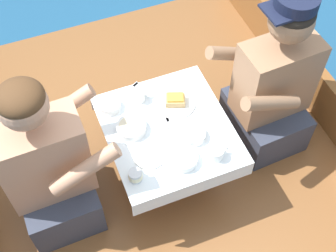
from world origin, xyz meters
name	(u,v)px	position (x,y,z in m)	size (l,w,h in m)	color
ground_plane	(173,208)	(0.00, 0.00, 0.00)	(60.00, 60.00, 0.00)	navy
boat_deck	(173,195)	(0.00, 0.00, 0.17)	(2.08, 2.89, 0.35)	brown
gunwale_starboard	(334,112)	(1.01, 0.00, 0.50)	(0.06, 2.89, 0.30)	brown
cockpit_table	(168,134)	(0.00, 0.08, 0.70)	(0.62, 0.68, 0.40)	#B2B2B7
person_port	(49,169)	(-0.61, 0.07, 0.75)	(0.53, 0.45, 0.99)	#333847
person_starboard	(272,87)	(0.61, 0.11, 0.77)	(0.54, 0.46, 1.02)	#333847
plate_sandwich	(175,103)	(0.09, 0.22, 0.75)	(0.21, 0.21, 0.01)	white
plate_bread	(149,156)	(-0.15, -0.04, 0.75)	(0.16, 0.16, 0.01)	white
sandwich	(175,100)	(0.09, 0.22, 0.78)	(0.12, 0.10, 0.05)	tan
bowl_port_near	(131,127)	(-0.17, 0.14, 0.77)	(0.15, 0.15, 0.04)	white
bowl_starboard_near	(110,105)	(-0.23, 0.31, 0.77)	(0.11, 0.11, 0.04)	white
bowl_center_far	(183,158)	(-0.01, -0.12, 0.77)	(0.14, 0.14, 0.04)	white
bowl_port_far	(193,134)	(0.10, -0.02, 0.77)	(0.12, 0.12, 0.04)	white
coffee_cup_port	(216,153)	(0.15, -0.16, 0.78)	(0.10, 0.07, 0.06)	white
coffee_cup_starboard	(139,96)	(-0.07, 0.31, 0.78)	(0.09, 0.06, 0.06)	white
tin_can	(135,176)	(-0.25, -0.13, 0.78)	(0.07, 0.07, 0.05)	silver
utensil_knife_port	(209,114)	(0.23, 0.08, 0.75)	(0.09, 0.15, 0.00)	silver
utensil_fork_starboard	(129,90)	(-0.10, 0.39, 0.75)	(0.16, 0.09, 0.00)	silver
utensil_spoon_center	(159,132)	(-0.05, 0.07, 0.75)	(0.17, 0.07, 0.01)	silver
utensil_fork_port	(170,127)	(0.01, 0.08, 0.75)	(0.03, 0.17, 0.00)	silver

